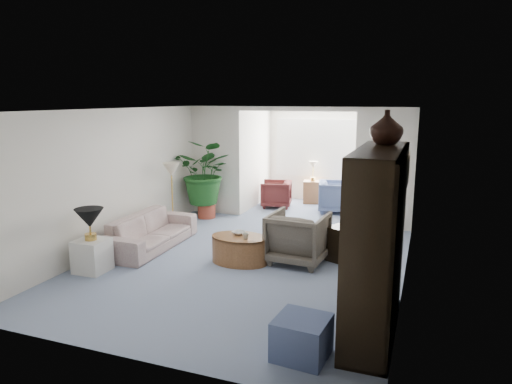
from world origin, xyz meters
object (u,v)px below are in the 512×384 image
at_px(coffee_cup, 246,236).
at_px(side_table_dark, 344,244).
at_px(coffee_table, 239,249).
at_px(cabinet_urn, 387,127).
at_px(wingback_chair, 298,237).
at_px(sunroom_chair_maroon, 276,194).
at_px(sunroom_table, 313,192).
at_px(table_lamp, 89,218).
at_px(framed_picture, 407,171).
at_px(end_table, 92,256).
at_px(sofa, 151,231).
at_px(floor_lamp, 171,169).
at_px(sunroom_chair_blue, 336,197).
at_px(entertainment_cabinet, 376,243).
at_px(plant_pot, 207,211).
at_px(coffee_bowl, 239,233).
at_px(ottoman, 302,337).

height_order(coffee_cup, side_table_dark, side_table_dark).
xyz_separation_m(coffee_table, cabinet_urn, (2.33, -1.05, 2.11)).
relative_size(coffee_table, wingback_chair, 1.03).
distance_m(coffee_table, coffee_cup, 0.33).
xyz_separation_m(sunroom_chair_maroon, sunroom_table, (0.75, 0.75, -0.04)).
xyz_separation_m(table_lamp, cabinet_urn, (4.33, 0.12, 1.47)).
distance_m(framed_picture, end_table, 4.89).
distance_m(sofa, floor_lamp, 1.56).
bearing_deg(coffee_table, end_table, -149.68).
relative_size(sofa, sunroom_chair_blue, 2.54).
relative_size(entertainment_cabinet, sunroom_chair_blue, 2.61).
bearing_deg(plant_pot, entertainment_cabinet, -44.02).
xyz_separation_m(coffee_cup, sunroom_chair_maroon, (-0.83, 4.13, -0.17)).
bearing_deg(coffee_cup, coffee_table, 146.31).
xyz_separation_m(end_table, plant_pot, (0.18, 3.64, -0.10)).
distance_m(framed_picture, coffee_bowl, 2.89).
height_order(cabinet_urn, sunroom_table, cabinet_urn).
bearing_deg(end_table, framed_picture, 12.32).
bearing_deg(floor_lamp, sunroom_chair_blue, 42.40).
bearing_deg(coffee_cup, cabinet_urn, -23.58).
height_order(sofa, coffee_cup, sofa).
bearing_deg(framed_picture, coffee_bowl, 173.92).
distance_m(entertainment_cabinet, sunroom_chair_maroon, 6.38).
bearing_deg(sunroom_chair_blue, floor_lamp, 120.89).
bearing_deg(table_lamp, sofa, 81.57).
bearing_deg(cabinet_urn, side_table_dark, 113.01).
relative_size(end_table, coffee_table, 0.54).
bearing_deg(cabinet_urn, sunroom_table, 111.12).
xyz_separation_m(coffee_bowl, plant_pot, (-1.78, 2.37, -0.32)).
relative_size(end_table, entertainment_cabinet, 0.24).
bearing_deg(wingback_chair, cabinet_urn, 139.04).
relative_size(floor_lamp, wingback_chair, 0.39).
relative_size(sunroom_chair_maroon, sunroom_table, 1.25).
bearing_deg(table_lamp, wingback_chair, 27.97).
xyz_separation_m(coffee_table, ottoman, (1.70, -2.41, -0.01)).
distance_m(sofa, coffee_table, 1.82).
bearing_deg(end_table, sunroom_chair_blue, 61.45).
height_order(end_table, coffee_cup, coffee_cup).
height_order(sofa, side_table_dark, sofa).
xyz_separation_m(floor_lamp, sunroom_chair_maroon, (1.39, 2.64, -0.92)).
bearing_deg(plant_pot, wingback_chair, -37.59).
distance_m(cabinet_urn, sunroom_chair_blue, 5.65).
bearing_deg(sofa, side_table_dark, -82.90).
distance_m(wingback_chair, side_table_dark, 0.77).
xyz_separation_m(coffee_table, side_table_dark, (1.60, 0.67, 0.06)).
xyz_separation_m(end_table, sunroom_chair_blue, (2.83, 5.21, 0.11)).
xyz_separation_m(coffee_table, sunroom_table, (0.07, 4.78, 0.07)).
height_order(coffee_cup, sunroom_chair_blue, sunroom_chair_blue).
bearing_deg(sofa, table_lamp, 170.44).
bearing_deg(sofa, floor_lamp, 10.92).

